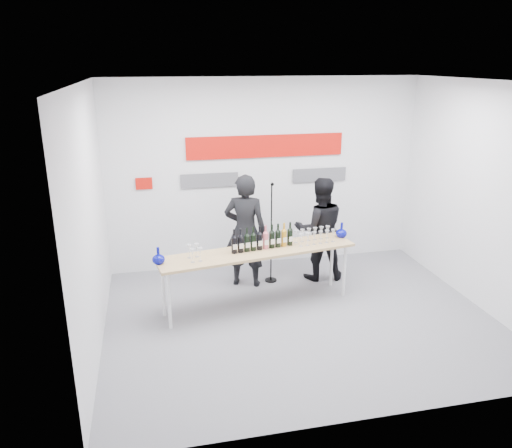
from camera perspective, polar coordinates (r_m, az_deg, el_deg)
name	(u,v)px	position (r m, az deg, el deg)	size (l,w,h in m)	color
ground	(300,318)	(6.71, 5.04, -10.65)	(5.00, 5.00, 0.00)	slate
back_wall	(265,174)	(7.99, 1.08, 5.73)	(5.00, 0.04, 3.00)	silver
signage	(262,155)	(7.89, 0.75, 7.84)	(3.38, 0.02, 0.79)	#C01008
tasting_table	(258,255)	(6.70, 0.18, -3.52)	(2.75, 0.98, 0.81)	tan
wine_bottles	(263,237)	(6.67, 0.76, -1.55)	(0.89, 0.22, 0.33)	black
decanter_left	(158,255)	(6.34, -11.11, -3.54)	(0.16, 0.16, 0.21)	#060A7E
decanter_right	(341,230)	(7.24, 9.74, -0.66)	(0.16, 0.16, 0.21)	#060A7E
glasses_left	(195,253)	(6.39, -7.02, -3.29)	(0.19, 0.24, 0.18)	silver
glasses_right	(315,236)	(6.99, 6.71, -1.36)	(0.58, 0.30, 0.18)	silver
presenter_left	(245,231)	(7.30, -1.24, -0.79)	(0.62, 0.41, 1.70)	black
presenter_right	(319,229)	(7.61, 7.27, -0.57)	(0.77, 0.60, 1.59)	black
mic_stand	(271,252)	(7.54, 1.74, -3.22)	(0.18, 0.18, 1.56)	black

